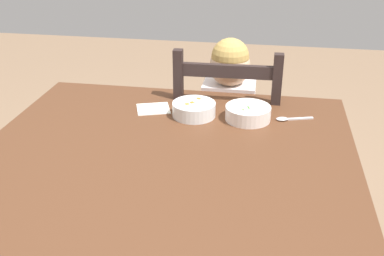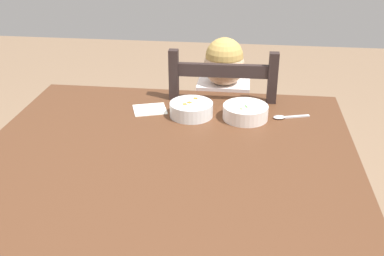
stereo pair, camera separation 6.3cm
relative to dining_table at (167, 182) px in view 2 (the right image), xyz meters
name	(u,v)px [view 2 (the right image)]	position (x,y,z in m)	size (l,w,h in m)	color
dining_table	(167,182)	(0.00, 0.00, 0.00)	(1.19, 1.08, 0.77)	#57331E
dining_chair	(221,150)	(0.14, 0.59, -0.20)	(0.43, 0.43, 0.96)	#2D2220
child_figure	(222,115)	(0.14, 0.58, -0.02)	(0.32, 0.31, 0.97)	white
bowl_of_peas	(245,112)	(0.24, 0.29, 0.13)	(0.16, 0.16, 0.05)	white
bowl_of_carrots	(191,109)	(0.04, 0.29, 0.13)	(0.16, 0.16, 0.05)	white
spoon	(285,117)	(0.38, 0.31, 0.11)	(0.14, 0.06, 0.01)	silver
paper_napkin	(150,110)	(-0.12, 0.33, 0.10)	(0.12, 0.11, 0.00)	white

